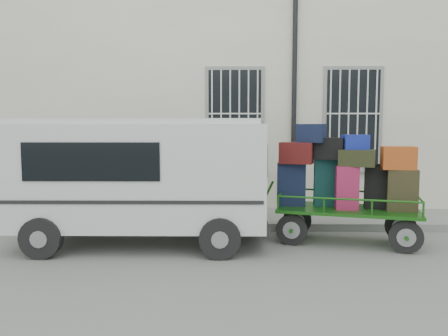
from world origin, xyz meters
The scene contains 5 objects.
ground centered at (0.00, 0.00, 0.00)m, with size 80.00×80.00×0.00m, color slate.
building centered at (0.00, 5.50, 3.00)m, with size 24.00×5.15×6.00m.
sidewalk centered at (0.00, 2.20, 0.07)m, with size 24.00×1.70×0.15m, color gray.
luggage_cart centered at (1.52, 0.54, 1.07)m, with size 2.88×1.68×2.11m.
van centered at (-2.06, 0.42, 1.25)m, with size 4.37×2.01×2.19m.
Camera 1 is at (-0.48, -7.12, 2.05)m, focal length 35.00 mm.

